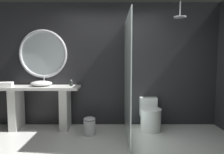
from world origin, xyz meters
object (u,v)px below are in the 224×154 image
at_px(toilet, 149,116).
at_px(tumbler_cup, 7,84).
at_px(vessel_sink, 41,83).
at_px(rain_shower_head, 179,16).
at_px(soap_dispenser, 70,83).
at_px(folded_hand_towel, 4,85).
at_px(round_wall_mirror, 42,54).
at_px(waste_bin, 89,126).

bearing_deg(toilet, tumbler_cup, 179.89).
height_order(vessel_sink, rain_shower_head, rain_shower_head).
distance_m(tumbler_cup, soap_dispenser, 1.26).
bearing_deg(folded_hand_towel, toilet, 2.49).
bearing_deg(round_wall_mirror, vessel_sink, -84.20).
bearing_deg(rain_shower_head, toilet, 162.82).
height_order(round_wall_mirror, rain_shower_head, rain_shower_head).
height_order(round_wall_mirror, folded_hand_towel, round_wall_mirror).
bearing_deg(round_wall_mirror, waste_bin, -28.45).
height_order(vessel_sink, toilet, vessel_sink).
bearing_deg(waste_bin, round_wall_mirror, 151.55).
bearing_deg(soap_dispenser, tumbler_cup, -177.90).
distance_m(round_wall_mirror, rain_shower_head, 2.84).
distance_m(soap_dispenser, round_wall_mirror, 0.88).
distance_m(rain_shower_head, waste_bin, 2.67).
relative_size(soap_dispenser, folded_hand_towel, 0.48).
relative_size(vessel_sink, round_wall_mirror, 0.42).
relative_size(soap_dispenser, toilet, 0.21).
distance_m(tumbler_cup, rain_shower_head, 3.60).
xyz_separation_m(soap_dispenser, rain_shower_head, (2.10, -0.20, 1.29)).
height_order(vessel_sink, soap_dispenser, vessel_sink).
relative_size(vessel_sink, folded_hand_towel, 1.61).
distance_m(vessel_sink, round_wall_mirror, 0.63).
bearing_deg(soap_dispenser, waste_bin, -41.30).
height_order(soap_dispenser, waste_bin, soap_dispenser).
xyz_separation_m(round_wall_mirror, rain_shower_head, (2.72, -0.40, 0.70)).
xyz_separation_m(tumbler_cup, rain_shower_head, (3.35, -0.16, 1.30)).
distance_m(round_wall_mirror, toilet, 2.57).
relative_size(round_wall_mirror, toilet, 1.66).
height_order(waste_bin, folded_hand_towel, folded_hand_towel).
distance_m(round_wall_mirror, folded_hand_towel, 0.95).
bearing_deg(folded_hand_towel, waste_bin, -6.22).
xyz_separation_m(tumbler_cup, round_wall_mirror, (0.63, 0.25, 0.60)).
relative_size(vessel_sink, rain_shower_head, 1.43).
bearing_deg(round_wall_mirror, rain_shower_head, -8.46).
relative_size(vessel_sink, tumbler_cup, 4.57).
height_order(tumbler_cup, toilet, tumbler_cup).
relative_size(round_wall_mirror, rain_shower_head, 3.39).
distance_m(vessel_sink, rain_shower_head, 3.00).
relative_size(tumbler_cup, folded_hand_towel, 0.35).
relative_size(toilet, waste_bin, 1.79).
bearing_deg(tumbler_cup, folded_hand_towel, -87.03).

